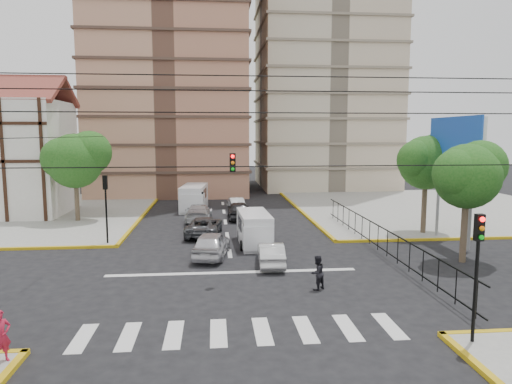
{
  "coord_description": "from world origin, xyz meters",
  "views": [
    {
      "loc": [
        -0.91,
        -21.81,
        7.16
      ],
      "look_at": [
        1.39,
        2.87,
        4.0
      ],
      "focal_mm": 32.0,
      "sensor_mm": 36.0,
      "label": 1
    }
  ],
  "objects": [
    {
      "name": "sidewalk_ne",
      "position": [
        20.0,
        20.0,
        0.07
      ],
      "size": [
        26.0,
        26.0,
        0.15
      ],
      "primitive_type": "cube",
      "color": "gray",
      "rests_on": "ground"
    },
    {
      "name": "car_darkgrey_mid_right",
      "position": [
        1.16,
        16.24,
        0.76
      ],
      "size": [
        1.8,
        4.47,
        1.52
      ],
      "primitive_type": "imported",
      "rotation": [
        0.0,
        0.0,
        3.14
      ],
      "color": "#2A2A2D",
      "rests_on": "ground"
    },
    {
      "name": "car_grey_mid_left",
      "position": [
        -1.62,
        10.11,
        0.68
      ],
      "size": [
        2.78,
        5.13,
        1.37
      ],
      "primitive_type": "imported",
      "rotation": [
        0.0,
        0.0,
        3.03
      ],
      "color": "#505257",
      "rests_on": "ground"
    },
    {
      "name": "billboard",
      "position": [
        14.45,
        6.0,
        6.0
      ],
      "size": [
        0.36,
        6.2,
        8.1
      ],
      "color": "slate",
      "rests_on": "ground"
    },
    {
      "name": "tree_tudor",
      "position": [
        -11.9,
        16.01,
        5.22
      ],
      "size": [
        5.39,
        4.4,
        7.43
      ],
      "color": "#473828",
      "rests_on": "ground"
    },
    {
      "name": "car_silver_rear_left",
      "position": [
        -2.17,
        15.62,
        0.71
      ],
      "size": [
        2.27,
        5.01,
        1.42
      ],
      "primitive_type": "imported",
      "rotation": [
        0.0,
        0.0,
        3.09
      ],
      "color": "#B6B6BB",
      "rests_on": "ground"
    },
    {
      "name": "tudor_building",
      "position": [
        -19.0,
        20.0,
        5.25
      ],
      "size": [
        10.8,
        8.05,
        12.23
      ],
      "color": "silver",
      "rests_on": "ground"
    },
    {
      "name": "traffic_light_hanging",
      "position": [
        0.0,
        -2.04,
        5.9
      ],
      "size": [
        18.0,
        9.12,
        0.92
      ],
      "color": "black",
      "rests_on": "ground"
    },
    {
      "name": "car_silver_front_left",
      "position": [
        -1.09,
        4.38,
        0.76
      ],
      "size": [
        2.51,
        4.69,
        1.52
      ],
      "primitive_type": "imported",
      "rotation": [
        0.0,
        0.0,
        2.97
      ],
      "color": "silver",
      "rests_on": "ground"
    },
    {
      "name": "stop_line",
      "position": [
        0.0,
        1.2,
        0.01
      ],
      "size": [
        13.0,
        0.4,
        0.01
      ],
      "primitive_type": "cube",
      "color": "silver",
      "rests_on": "ground"
    },
    {
      "name": "park_fence",
      "position": [
        9.0,
        4.5,
        0.0
      ],
      "size": [
        0.1,
        22.5,
        1.66
      ],
      "primitive_type": null,
      "color": "black",
      "rests_on": "ground"
    },
    {
      "name": "traffic_light_se",
      "position": [
        7.8,
        -7.8,
        3.11
      ],
      "size": [
        0.28,
        0.22,
        4.4
      ],
      "color": "black",
      "rests_on": "ground"
    },
    {
      "name": "crosswalk_stripes",
      "position": [
        0.0,
        -6.0,
        0.01
      ],
      "size": [
        12.0,
        2.4,
        0.01
      ],
      "primitive_type": "cube",
      "color": "silver",
      "rests_on": "ground"
    },
    {
      "name": "ground",
      "position": [
        0.0,
        0.0,
        0.0
      ],
      "size": [
        160.0,
        160.0,
        0.0
      ],
      "primitive_type": "plane",
      "color": "black",
      "rests_on": "ground"
    },
    {
      "name": "van_right_lane",
      "position": [
        1.67,
        6.85,
        1.03
      ],
      "size": [
        2.03,
        4.76,
        2.11
      ],
      "rotation": [
        0.0,
        0.0,
        0.04
      ],
      "color": "silver",
      "rests_on": "ground"
    },
    {
      "name": "pedestrian_crosswalk",
      "position": [
        3.8,
        -1.78,
        0.81
      ],
      "size": [
        0.99,
        0.95,
        1.61
      ],
      "primitive_type": "imported",
      "rotation": [
        0.0,
        0.0,
        3.77
      ],
      "color": "black",
      "rests_on": "ground"
    },
    {
      "name": "tower_beige",
      "position": [
        14.0,
        40.0,
        24.0
      ],
      "size": [
        17.0,
        16.0,
        48.0
      ],
      "primitive_type": "cube",
      "color": "beige",
      "rests_on": "ground"
    },
    {
      "name": "tree_park_c",
      "position": [
        14.09,
        9.01,
        5.34
      ],
      "size": [
        4.65,
        3.8,
        7.25
      ],
      "color": "#473828",
      "rests_on": "ground"
    },
    {
      "name": "pedestrian_sw_corner",
      "position": [
        -7.5,
        -7.78,
        0.98
      ],
      "size": [
        0.71,
        0.71,
        1.67
      ],
      "primitive_type": "imported",
      "rotation": [
        0.0,
        0.0,
        0.79
      ],
      "color": "#B61C38",
      "rests_on": "sidewalk_sw"
    },
    {
      "name": "traffic_light_nw",
      "position": [
        -7.8,
        7.8,
        3.11
      ],
      "size": [
        0.28,
        0.22,
        4.4
      ],
      "color": "black",
      "rests_on": "ground"
    },
    {
      "name": "tree_park_a",
      "position": [
        13.08,
        2.01,
        5.01
      ],
      "size": [
        4.41,
        3.6,
        6.83
      ],
      "color": "#473828",
      "rests_on": "ground"
    },
    {
      "name": "car_white_front_right",
      "position": [
        2.17,
        2.39,
        0.63
      ],
      "size": [
        1.54,
        3.92,
        1.27
      ],
      "primitive_type": "imported",
      "rotation": [
        0.0,
        0.0,
        3.09
      ],
      "color": "silver",
      "rests_on": "ground"
    },
    {
      "name": "car_white_rear_right",
      "position": [
        1.14,
        20.83,
        0.61
      ],
      "size": [
        1.68,
        3.83,
        1.22
      ],
      "primitive_type": "imported",
      "rotation": [
        0.0,
        0.0,
        3.25
      ],
      "color": "silver",
      "rests_on": "ground"
    },
    {
      "name": "van_left_lane",
      "position": [
        -2.78,
        20.85,
        1.15
      ],
      "size": [
        2.56,
        5.42,
        2.36
      ],
      "rotation": [
        0.0,
        0.0,
        -0.1
      ],
      "color": "silver",
      "rests_on": "ground"
    }
  ]
}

